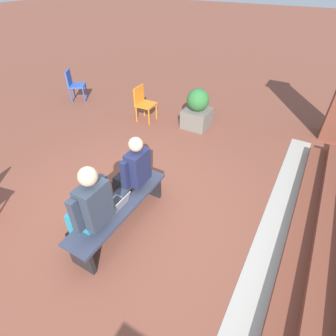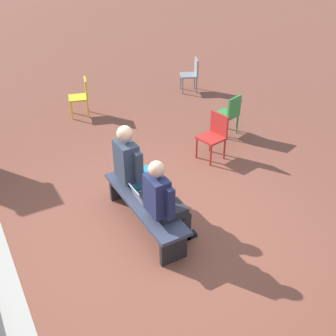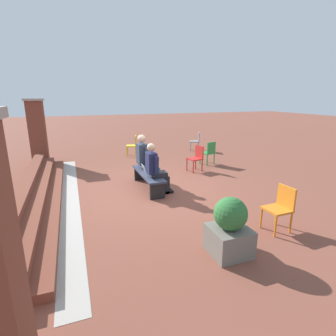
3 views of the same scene
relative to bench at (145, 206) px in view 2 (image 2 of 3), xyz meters
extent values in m
plane|color=brown|center=(-0.14, 0.00, -0.35)|extent=(60.00, 60.00, 0.00)
cube|color=#A8A399|center=(0.00, 2.00, -0.35)|extent=(7.85, 0.40, 0.01)
cube|color=#33384C|center=(0.00, 0.00, 0.07)|extent=(1.80, 0.44, 0.05)
cube|color=black|center=(-0.80, 0.00, -0.15)|extent=(0.06, 0.37, 0.40)
cube|color=black|center=(0.80, 0.00, -0.15)|extent=(0.06, 0.37, 0.40)
cube|color=#232328|center=(-0.45, -0.16, 0.15)|extent=(0.31, 0.37, 0.13)
cube|color=#232328|center=(-0.53, -0.35, -0.13)|extent=(0.10, 0.11, 0.45)
cube|color=black|center=(-0.53, -0.40, -0.32)|extent=(0.10, 0.22, 0.06)
cube|color=#232328|center=(-0.37, -0.35, -0.13)|extent=(0.10, 0.11, 0.45)
cube|color=black|center=(-0.37, -0.40, -0.32)|extent=(0.10, 0.22, 0.06)
cube|color=#1E2347|center=(-0.45, 0.04, 0.47)|extent=(0.35, 0.22, 0.51)
cube|color=maroon|center=(-0.45, -0.08, 0.43)|extent=(0.05, 0.01, 0.31)
cube|color=#1E2347|center=(-0.67, -0.03, 0.45)|extent=(0.08, 0.09, 0.44)
cube|color=#1E2347|center=(-0.23, -0.03, 0.45)|extent=(0.08, 0.09, 0.44)
sphere|color=#DBAD89|center=(-0.45, 0.04, 0.86)|extent=(0.20, 0.20, 0.20)
cube|color=teal|center=(0.44, -0.18, 0.16)|extent=(0.35, 0.41, 0.14)
cube|color=teal|center=(0.35, -0.39, -0.13)|extent=(0.11, 0.12, 0.45)
cube|color=black|center=(0.35, -0.45, -0.32)|extent=(0.11, 0.24, 0.07)
cube|color=teal|center=(0.53, -0.39, -0.13)|extent=(0.11, 0.12, 0.45)
cube|color=black|center=(0.53, -0.45, -0.32)|extent=(0.11, 0.24, 0.07)
cube|color=#2D3847|center=(0.44, 0.04, 0.51)|extent=(0.39, 0.24, 0.57)
cube|color=#2D3847|center=(0.20, -0.03, 0.49)|extent=(0.09, 0.10, 0.48)
cube|color=#2D3847|center=(0.69, -0.03, 0.49)|extent=(0.09, 0.10, 0.48)
sphere|color=#DBAD89|center=(0.44, 0.04, 0.94)|extent=(0.22, 0.22, 0.22)
cube|color=#9EA0A5|center=(0.04, -0.04, 0.11)|extent=(0.32, 0.22, 0.02)
cube|color=#2D2D33|center=(0.04, -0.05, 0.12)|extent=(0.29, 0.15, 0.00)
cube|color=#9EA0A5|center=(0.04, 0.10, 0.21)|extent=(0.32, 0.07, 0.19)
cube|color=#33519E|center=(0.04, 0.09, 0.21)|extent=(0.28, 0.06, 0.17)
cube|color=gray|center=(4.25, -3.44, 0.07)|extent=(0.56, 0.56, 0.04)
cube|color=gray|center=(4.17, -3.61, 0.29)|extent=(0.38, 0.20, 0.40)
cylinder|color=gray|center=(4.49, -3.35, -0.15)|extent=(0.04, 0.04, 0.40)
cylinder|color=gray|center=(4.16, -3.20, -0.15)|extent=(0.04, 0.04, 0.40)
cylinder|color=gray|center=(4.34, -3.67, -0.15)|extent=(0.04, 0.04, 0.40)
cylinder|color=gray|center=(4.01, -3.53, -0.15)|extent=(0.04, 0.04, 0.40)
cube|color=red|center=(1.11, -1.92, 0.07)|extent=(0.49, 0.49, 0.04)
cube|color=red|center=(1.15, -2.10, 0.29)|extent=(0.40, 0.11, 0.40)
cylinder|color=red|center=(1.26, -1.71, -0.15)|extent=(0.04, 0.04, 0.40)
cylinder|color=red|center=(0.90, -1.78, -0.15)|extent=(0.04, 0.04, 0.40)
cylinder|color=red|center=(1.32, -2.06, -0.15)|extent=(0.04, 0.04, 0.40)
cylinder|color=red|center=(0.97, -2.13, -0.15)|extent=(0.04, 0.04, 0.40)
cube|color=gold|center=(4.18, -0.48, 0.07)|extent=(0.52, 0.52, 0.04)
cube|color=gold|center=(4.12, -0.66, 0.29)|extent=(0.39, 0.15, 0.40)
cylinder|color=gold|center=(4.40, -0.36, -0.15)|extent=(0.04, 0.04, 0.40)
cylinder|color=gold|center=(4.05, -0.26, -0.15)|extent=(0.04, 0.04, 0.40)
cylinder|color=gold|center=(4.30, -0.70, -0.15)|extent=(0.04, 0.04, 0.40)
cylinder|color=gold|center=(3.95, -0.60, -0.15)|extent=(0.04, 0.04, 0.40)
cube|color=#2D893D|center=(1.81, -2.77, 0.07)|extent=(0.52, 0.52, 0.04)
cube|color=#2D893D|center=(1.63, -2.83, 0.29)|extent=(0.16, 0.39, 0.40)
cylinder|color=#2D893D|center=(2.04, -2.89, -0.15)|extent=(0.04, 0.04, 0.40)
cylinder|color=#2D893D|center=(1.93, -2.55, -0.15)|extent=(0.04, 0.04, 0.40)
cylinder|color=#2D893D|center=(1.69, -3.00, -0.15)|extent=(0.04, 0.04, 0.40)
cylinder|color=#2D893D|center=(1.59, -2.65, -0.15)|extent=(0.04, 0.04, 0.40)
camera|label=1|loc=(1.91, 1.90, 2.76)|focal=28.00mm
camera|label=2|loc=(-3.95, 1.90, 3.33)|focal=42.00mm
camera|label=3|loc=(-6.48, 1.83, 2.06)|focal=28.00mm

